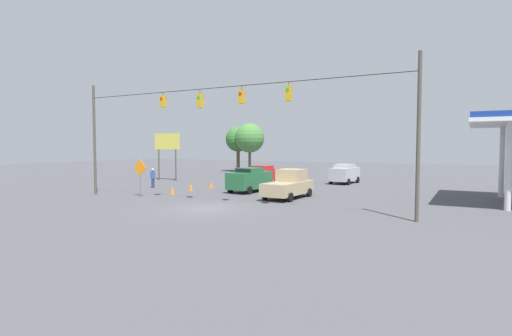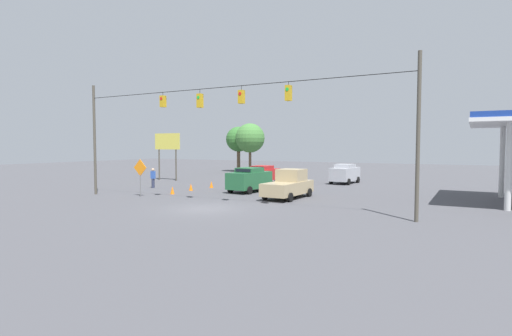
{
  "view_description": "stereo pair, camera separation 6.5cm",
  "coord_description": "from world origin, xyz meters",
  "px_view_note": "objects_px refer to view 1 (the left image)",
  "views": [
    {
      "loc": [
        -14.41,
        19.72,
        3.86
      ],
      "look_at": [
        0.78,
        -7.99,
        2.09
      ],
      "focal_mm": 28.0,
      "sensor_mm": 36.0,
      "label": 1
    },
    {
      "loc": [
        -14.47,
        19.69,
        3.86
      ],
      "look_at": [
        0.78,
        -7.99,
        2.09
      ],
      "focal_mm": 28.0,
      "sensor_mm": 36.0,
      "label": 2
    }
  ],
  "objects_px": {
    "sedan_red_withflow_far": "(262,174)",
    "traffic_cone_nearest": "(172,190)",
    "pickup_truck_tan_crossing_near": "(289,185)",
    "roadside_billboard": "(167,146)",
    "sedan_silver_oncoming_deep": "(345,173)",
    "sedan_green_withflow_mid": "(249,179)",
    "work_zone_sign": "(140,171)",
    "overhead_signal_span": "(221,123)",
    "pedestrian": "(153,178)",
    "traffic_cone_second": "(191,187)",
    "tree_horizon_right": "(250,138)",
    "tree_horizon_left": "(238,140)",
    "traffic_cone_third": "(211,185)"
  },
  "relations": [
    {
      "from": "sedan_red_withflow_far",
      "to": "sedan_silver_oncoming_deep",
      "type": "relative_size",
      "value": 1.08
    },
    {
      "from": "sedan_silver_oncoming_deep",
      "to": "tree_horizon_left",
      "type": "distance_m",
      "value": 22.42
    },
    {
      "from": "sedan_silver_oncoming_deep",
      "to": "traffic_cone_nearest",
      "type": "xyz_separation_m",
      "value": [
        9.47,
        15.46,
        -0.72
      ]
    },
    {
      "from": "pickup_truck_tan_crossing_near",
      "to": "tree_horizon_left",
      "type": "relative_size",
      "value": 0.77
    },
    {
      "from": "roadside_billboard",
      "to": "sedan_green_withflow_mid",
      "type": "bearing_deg",
      "value": 158.38
    },
    {
      "from": "pickup_truck_tan_crossing_near",
      "to": "tree_horizon_left",
      "type": "height_order",
      "value": "tree_horizon_left"
    },
    {
      "from": "pickup_truck_tan_crossing_near",
      "to": "pedestrian",
      "type": "height_order",
      "value": "pickup_truck_tan_crossing_near"
    },
    {
      "from": "sedan_red_withflow_far",
      "to": "traffic_cone_nearest",
      "type": "bearing_deg",
      "value": 79.99
    },
    {
      "from": "sedan_red_withflow_far",
      "to": "traffic_cone_nearest",
      "type": "distance_m",
      "value": 11.69
    },
    {
      "from": "sedan_red_withflow_far",
      "to": "sedan_green_withflow_mid",
      "type": "bearing_deg",
      "value": 109.93
    },
    {
      "from": "overhead_signal_span",
      "to": "pedestrian",
      "type": "relative_size",
      "value": 13.4
    },
    {
      "from": "traffic_cone_second",
      "to": "tree_horizon_right",
      "type": "xyz_separation_m",
      "value": [
        7.16,
        -22.81,
        4.63
      ]
    },
    {
      "from": "overhead_signal_span",
      "to": "roadside_billboard",
      "type": "distance_m",
      "value": 20.19
    },
    {
      "from": "pickup_truck_tan_crossing_near",
      "to": "roadside_billboard",
      "type": "relative_size",
      "value": 0.98
    },
    {
      "from": "work_zone_sign",
      "to": "pedestrian",
      "type": "xyz_separation_m",
      "value": [
        3.68,
        -5.25,
        -1.08
      ]
    },
    {
      "from": "sedan_red_withflow_far",
      "to": "tree_horizon_right",
      "type": "bearing_deg",
      "value": -55.99
    },
    {
      "from": "roadside_billboard",
      "to": "pickup_truck_tan_crossing_near",
      "type": "bearing_deg",
      "value": 157.81
    },
    {
      "from": "traffic_cone_nearest",
      "to": "tree_horizon_left",
      "type": "height_order",
      "value": "tree_horizon_left"
    },
    {
      "from": "overhead_signal_span",
      "to": "sedan_green_withflow_mid",
      "type": "bearing_deg",
      "value": -74.47
    },
    {
      "from": "traffic_cone_second",
      "to": "overhead_signal_span",
      "type": "bearing_deg",
      "value": 140.6
    },
    {
      "from": "traffic_cone_nearest",
      "to": "traffic_cone_third",
      "type": "height_order",
      "value": "same"
    },
    {
      "from": "work_zone_sign",
      "to": "tree_horizon_right",
      "type": "bearing_deg",
      "value": -77.13
    },
    {
      "from": "overhead_signal_span",
      "to": "sedan_silver_oncoming_deep",
      "type": "xyz_separation_m",
      "value": [
        -2.79,
        -18.47,
        -4.3
      ]
    },
    {
      "from": "tree_horizon_right",
      "to": "sedan_green_withflow_mid",
      "type": "bearing_deg",
      "value": 119.6
    },
    {
      "from": "tree_horizon_left",
      "to": "roadside_billboard",
      "type": "bearing_deg",
      "value": 92.9
    },
    {
      "from": "roadside_billboard",
      "to": "tree_horizon_left",
      "type": "relative_size",
      "value": 0.78
    },
    {
      "from": "traffic_cone_third",
      "to": "traffic_cone_second",
      "type": "bearing_deg",
      "value": 84.9
    },
    {
      "from": "pedestrian",
      "to": "tree_horizon_right",
      "type": "height_order",
      "value": "tree_horizon_right"
    },
    {
      "from": "pickup_truck_tan_crossing_near",
      "to": "traffic_cone_third",
      "type": "distance_m",
      "value": 9.67
    },
    {
      "from": "sedan_red_withflow_far",
      "to": "pedestrian",
      "type": "xyz_separation_m",
      "value": [
        6.74,
        8.67,
        -0.04
      ]
    },
    {
      "from": "traffic_cone_second",
      "to": "pedestrian",
      "type": "xyz_separation_m",
      "value": [
        4.47,
        -0.15,
        0.6
      ]
    },
    {
      "from": "tree_horizon_left",
      "to": "tree_horizon_right",
      "type": "bearing_deg",
      "value": 162.45
    },
    {
      "from": "roadside_billboard",
      "to": "work_zone_sign",
      "type": "bearing_deg",
      "value": 123.37
    },
    {
      "from": "pickup_truck_tan_crossing_near",
      "to": "pedestrian",
      "type": "bearing_deg",
      "value": -2.34
    },
    {
      "from": "sedan_red_withflow_far",
      "to": "traffic_cone_nearest",
      "type": "height_order",
      "value": "sedan_red_withflow_far"
    },
    {
      "from": "overhead_signal_span",
      "to": "tree_horizon_left",
      "type": "xyz_separation_m",
      "value": [
        16.5,
        -29.26,
        -0.56
      ]
    },
    {
      "from": "traffic_cone_third",
      "to": "pedestrian",
      "type": "distance_m",
      "value": 5.38
    },
    {
      "from": "work_zone_sign",
      "to": "tree_horizon_left",
      "type": "height_order",
      "value": "tree_horizon_left"
    },
    {
      "from": "traffic_cone_nearest",
      "to": "tree_horizon_left",
      "type": "relative_size",
      "value": 0.09
    },
    {
      "from": "sedan_silver_oncoming_deep",
      "to": "sedan_green_withflow_mid",
      "type": "distance_m",
      "value": 12.2
    },
    {
      "from": "sedan_silver_oncoming_deep",
      "to": "sedan_green_withflow_mid",
      "type": "xyz_separation_m",
      "value": [
        4.81,
        11.21,
        0.02
      ]
    },
    {
      "from": "sedan_red_withflow_far",
      "to": "sedan_silver_oncoming_deep",
      "type": "bearing_deg",
      "value": -151.95
    },
    {
      "from": "traffic_cone_third",
      "to": "work_zone_sign",
      "type": "height_order",
      "value": "work_zone_sign"
    },
    {
      "from": "sedan_silver_oncoming_deep",
      "to": "pedestrian",
      "type": "height_order",
      "value": "sedan_silver_oncoming_deep"
    },
    {
      "from": "traffic_cone_nearest",
      "to": "pickup_truck_tan_crossing_near",
      "type": "bearing_deg",
      "value": -166.06
    },
    {
      "from": "pickup_truck_tan_crossing_near",
      "to": "roadside_billboard",
      "type": "distance_m",
      "value": 19.76
    },
    {
      "from": "tree_horizon_left",
      "to": "pedestrian",
      "type": "bearing_deg",
      "value": 102.3
    },
    {
      "from": "pedestrian",
      "to": "sedan_red_withflow_far",
      "type": "bearing_deg",
      "value": -127.89
    },
    {
      "from": "roadside_billboard",
      "to": "tree_horizon_right",
      "type": "relative_size",
      "value": 0.74
    },
    {
      "from": "overhead_signal_span",
      "to": "tree_horizon_left",
      "type": "bearing_deg",
      "value": -60.58
    }
  ]
}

